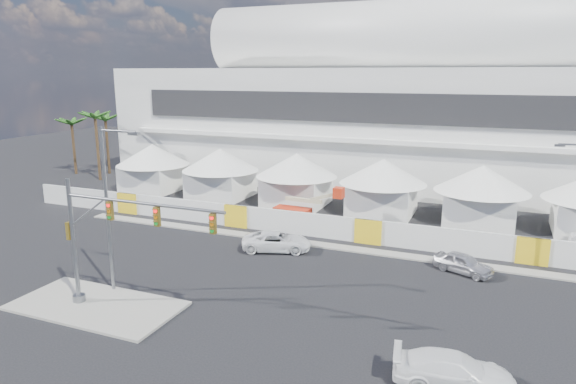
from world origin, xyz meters
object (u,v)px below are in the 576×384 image
at_px(pickup_near, 454,371).
at_px(boom_lift, 299,210).
at_px(sedan_silver, 463,263).
at_px(pickup_curb, 277,241).
at_px(streetlight_median, 110,199).
at_px(traffic_mast, 103,239).

relative_size(pickup_near, boom_lift, 0.77).
xyz_separation_m(sedan_silver, pickup_curb, (-13.70, -0.74, 0.05)).
distance_m(streetlight_median, boom_lift, 20.86).
height_order(sedan_silver, streetlight_median, streetlight_median).
bearing_deg(pickup_near, traffic_mast, 80.64).
bearing_deg(pickup_curb, streetlight_median, 131.52).
bearing_deg(pickup_curb, pickup_near, -151.79).
relative_size(sedan_silver, traffic_mast, 0.39).
bearing_deg(streetlight_median, pickup_near, -6.57).
distance_m(pickup_near, traffic_mast, 19.57).
height_order(pickup_curb, pickup_near, pickup_near).
height_order(streetlight_median, boom_lift, streetlight_median).
bearing_deg(traffic_mast, boom_lift, 81.37).
bearing_deg(pickup_curb, sedan_silver, -105.84).
distance_m(traffic_mast, boom_lift, 22.42).
bearing_deg(pickup_curb, traffic_mast, 140.49).
bearing_deg(streetlight_median, pickup_curb, 60.45).
height_order(pickup_near, traffic_mast, traffic_mast).
height_order(traffic_mast, boom_lift, traffic_mast).
relative_size(sedan_silver, streetlight_median, 0.40).
xyz_separation_m(pickup_near, streetlight_median, (-20.50, 2.36, 5.28)).
distance_m(pickup_curb, traffic_mast, 14.48).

